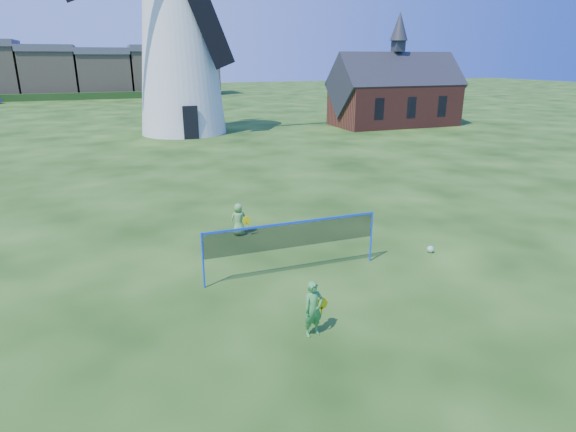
# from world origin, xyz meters

# --- Properties ---
(ground) EXTENTS (220.00, 220.00, 0.00)m
(ground) POSITION_xyz_m (0.00, 0.00, 0.00)
(ground) COLOR black
(ground) RESTS_ON ground
(windmill) EXTENTS (15.95, 6.70, 20.91)m
(windmill) POSITION_xyz_m (1.46, 27.73, 7.05)
(windmill) COLOR white
(windmill) RESTS_ON ground
(chapel) EXTENTS (11.31, 5.48, 9.56)m
(chapel) POSITION_xyz_m (19.95, 25.91, 2.69)
(chapel) COLOR brown
(chapel) RESTS_ON ground
(badminton_net) EXTENTS (5.05, 0.05, 1.55)m
(badminton_net) POSITION_xyz_m (0.09, -0.15, 1.14)
(badminton_net) COLOR blue
(badminton_net) RESTS_ON ground
(player_girl) EXTENTS (0.67, 0.38, 1.27)m
(player_girl) POSITION_xyz_m (-0.61, -3.24, 0.64)
(player_girl) COLOR #39903F
(player_girl) RESTS_ON ground
(player_boy) EXTENTS (0.66, 0.45, 1.12)m
(player_boy) POSITION_xyz_m (-0.51, 3.39, 0.56)
(player_boy) COLOR #60A14D
(player_boy) RESTS_ON ground
(play_ball) EXTENTS (0.22, 0.22, 0.22)m
(play_ball) POSITION_xyz_m (4.68, -0.26, 0.11)
(play_ball) COLOR green
(play_ball) RESTS_ON ground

